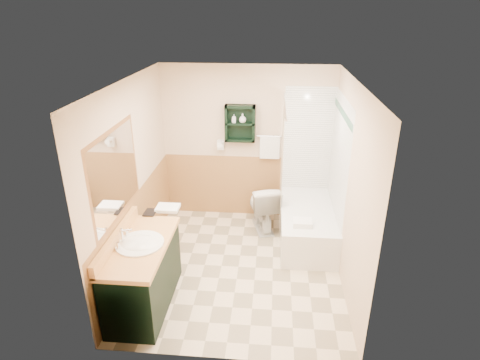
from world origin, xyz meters
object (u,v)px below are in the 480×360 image
vanity_book (144,206)px  soap_bottle_a (234,121)px  bathtub (307,225)px  hair_dryer (221,145)px  vanity (143,274)px  soap_bottle_b (243,119)px  wall_shelf (240,123)px  toilet (263,206)px

vanity_book → soap_bottle_a: size_ratio=1.60×
bathtub → vanity_book: size_ratio=7.59×
hair_dryer → vanity: bearing=-105.0°
vanity_book → soap_bottle_b: size_ratio=1.47×
wall_shelf → vanity: bearing=-112.2°
hair_dryer → vanity: (-0.59, -2.22, -0.80)m
toilet → soap_bottle_a: size_ratio=6.00×
wall_shelf → toilet: size_ratio=0.74×
hair_dryer → soap_bottle_a: size_ratio=1.94×
wall_shelf → soap_bottle_a: (-0.09, -0.01, 0.04)m
vanity_book → hair_dryer: bearing=65.2°
hair_dryer → toilet: size_ratio=0.32×
wall_shelf → soap_bottle_a: bearing=-176.8°
vanity_book → soap_bottle_a: 1.91m
hair_dryer → toilet: (0.67, -0.38, -0.84)m
toilet → wall_shelf: bearing=-58.3°
vanity → toilet: vanity is taller
hair_dryer → vanity_book: size_ratio=1.22×
vanity → bathtub: 2.46m
hair_dryer → bathtub: 1.77m
bathtub → toilet: bearing=154.4°
vanity → soap_bottle_b: (0.93, 2.19, 1.22)m
wall_shelf → toilet: 1.29m
hair_dryer → toilet: 1.14m
vanity → vanity_book: 0.87m
vanity → soap_bottle_b: size_ratio=9.36×
hair_dryer → vanity_book: hair_dryer is taller
toilet → vanity_book: vanity_book is taller
toilet → soap_bottle_a: bearing=-51.7°
bathtub → vanity_book: (-2.08, -0.83, 0.65)m
vanity_book → soap_bottle_a: bearing=58.7°
toilet → hair_dryer: bearing=-44.2°
bathtub → toilet: toilet is taller
toilet → vanity_book: size_ratio=3.76×
vanity → soap_bottle_a: size_ratio=10.15×
bathtub → vanity_book: 2.34m
vanity → vanity_book: (-0.17, 0.70, 0.50)m
wall_shelf → toilet: (0.37, -0.35, -1.19)m
wall_shelf → soap_bottle_b: size_ratio=4.10×
vanity → soap_bottle_b: 2.67m
soap_bottle_b → soap_bottle_a: bearing=180.0°
vanity → toilet: (1.27, 1.84, -0.04)m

